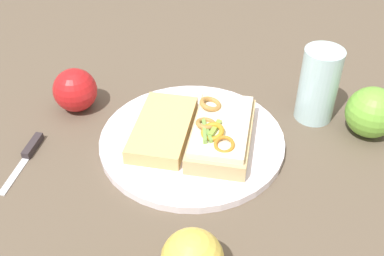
# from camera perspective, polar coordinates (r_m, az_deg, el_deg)

# --- Properties ---
(ground_plane) EXTENTS (2.00, 2.00, 0.00)m
(ground_plane) POSITION_cam_1_polar(r_m,az_deg,el_deg) (0.77, -0.00, -1.90)
(ground_plane) COLOR brown
(ground_plane) RESTS_ON ground
(plate) EXTENTS (0.30, 0.30, 0.01)m
(plate) POSITION_cam_1_polar(r_m,az_deg,el_deg) (0.77, -0.00, -1.53)
(plate) COLOR white
(plate) RESTS_ON ground_plane
(sandwich) EXTENTS (0.13, 0.19, 0.05)m
(sandwich) POSITION_cam_1_polar(r_m,az_deg,el_deg) (0.74, 3.51, -0.47)
(sandwich) COLOR tan
(sandwich) RESTS_ON plate
(bread_slice_side) EXTENTS (0.12, 0.17, 0.02)m
(bread_slice_side) POSITION_cam_1_polar(r_m,az_deg,el_deg) (0.76, -3.50, -0.06)
(bread_slice_side) COLOR tan
(bread_slice_side) RESTS_ON plate
(apple_1) EXTENTS (0.09, 0.09, 0.08)m
(apple_1) POSITION_cam_1_polar(r_m,az_deg,el_deg) (0.82, 20.72, 1.77)
(apple_1) COLOR #6EAF39
(apple_1) RESTS_ON ground_plane
(apple_3) EXTENTS (0.09, 0.09, 0.08)m
(apple_3) POSITION_cam_1_polar(r_m,az_deg,el_deg) (0.85, -13.82, 4.43)
(apple_3) COLOR red
(apple_3) RESTS_ON ground_plane
(drinking_glass) EXTENTS (0.06, 0.06, 0.13)m
(drinking_glass) POSITION_cam_1_polar(r_m,az_deg,el_deg) (0.82, 14.91, 5.01)
(drinking_glass) COLOR silver
(drinking_glass) RESTS_ON ground_plane
(knife) EXTENTS (0.05, 0.13, 0.01)m
(knife) POSITION_cam_1_polar(r_m,az_deg,el_deg) (0.79, -19.13, -3.01)
(knife) COLOR silver
(knife) RESTS_ON ground_plane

